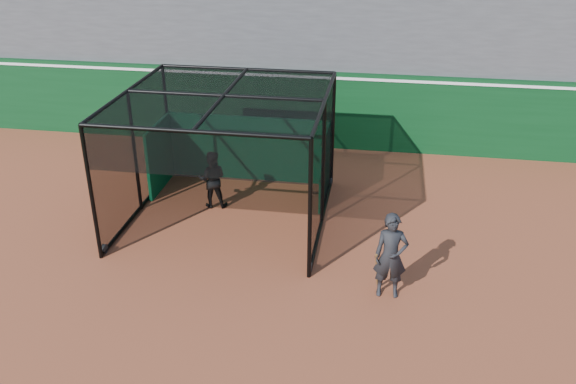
# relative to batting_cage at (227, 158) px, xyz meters

# --- Properties ---
(ground) EXTENTS (120.00, 120.00, 0.00)m
(ground) POSITION_rel_batting_cage_xyz_m (1.16, -3.22, -1.60)
(ground) COLOR brown
(ground) RESTS_ON ground
(outfield_wall) EXTENTS (50.00, 0.50, 2.50)m
(outfield_wall) POSITION_rel_batting_cage_xyz_m (1.16, 5.28, -0.31)
(outfield_wall) COLOR #0A3716
(outfield_wall) RESTS_ON ground
(batting_cage) EXTENTS (4.89, 4.99, 3.21)m
(batting_cage) POSITION_rel_batting_cage_xyz_m (0.00, 0.00, 0.00)
(batting_cage) COLOR black
(batting_cage) RESTS_ON ground
(batter) EXTENTS (0.83, 0.69, 1.55)m
(batter) POSITION_rel_batting_cage_xyz_m (-0.55, 0.47, -0.83)
(batter) COLOR black
(batter) RESTS_ON ground
(on_deck_player) EXTENTS (0.70, 0.49, 1.86)m
(on_deck_player) POSITION_rel_batting_cage_xyz_m (4.10, -2.84, -0.67)
(on_deck_player) COLOR black
(on_deck_player) RESTS_ON ground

